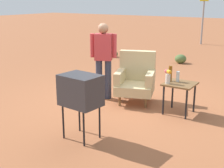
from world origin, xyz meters
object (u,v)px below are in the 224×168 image
(flower_vase, at_px, (168,76))
(bottle_short_clear, at_px, (178,77))
(side_table, at_px, (180,88))
(bottle_tall_amber, at_px, (170,73))
(armchair, at_px, (136,79))
(tv_on_stand, at_px, (81,91))
(road_sign, at_px, (203,15))
(person_standing, at_px, (103,56))

(flower_vase, bearing_deg, bottle_short_clear, 65.56)
(side_table, xyz_separation_m, bottle_tall_amber, (-0.22, 0.04, 0.24))
(armchair, distance_m, bottle_tall_amber, 0.87)
(armchair, bearing_deg, bottle_short_clear, -5.65)
(bottle_tall_amber, bearing_deg, bottle_short_clear, 16.56)
(tv_on_stand, distance_m, road_sign, 11.36)
(road_sign, xyz_separation_m, flower_vase, (2.29, -9.51, -0.63))
(bottle_tall_amber, relative_size, flower_vase, 1.13)
(armchair, relative_size, bottle_short_clear, 5.30)
(armchair, height_order, side_table, armchair)
(tv_on_stand, bearing_deg, side_table, 64.84)
(bottle_short_clear, bearing_deg, flower_vase, -114.44)
(side_table, bearing_deg, flower_vase, -141.02)
(side_table, bearing_deg, bottle_short_clear, 135.19)
(tv_on_stand, relative_size, bottle_short_clear, 5.15)
(bottle_tall_amber, height_order, bottle_short_clear, bottle_tall_amber)
(side_table, xyz_separation_m, bottle_short_clear, (-0.08, 0.08, 0.19))
(side_table, xyz_separation_m, flower_vase, (-0.19, -0.15, 0.23))
(armchair, bearing_deg, tv_on_stand, -85.57)
(side_table, bearing_deg, armchair, 170.42)
(tv_on_stand, distance_m, bottle_short_clear, 2.11)
(road_sign, relative_size, flower_vase, 9.21)
(person_standing, height_order, road_sign, road_sign)
(armchair, distance_m, road_sign, 9.33)
(armchair, bearing_deg, bottle_tall_amber, -9.46)
(bottle_short_clear, distance_m, flower_vase, 0.26)
(armchair, xyz_separation_m, road_sign, (-1.44, 9.18, 0.88))
(person_standing, height_order, bottle_tall_amber, person_standing)
(bottle_short_clear, bearing_deg, tv_on_stand, -112.24)
(armchair, bearing_deg, flower_vase, -20.89)
(tv_on_stand, bearing_deg, bottle_short_clear, 67.76)
(bottle_tall_amber, xyz_separation_m, bottle_short_clear, (0.14, 0.04, -0.05))
(tv_on_stand, relative_size, flower_vase, 3.89)
(bottle_short_clear, bearing_deg, armchair, 174.35)
(tv_on_stand, height_order, bottle_short_clear, tv_on_stand)
(tv_on_stand, distance_m, bottle_tall_amber, 2.03)
(road_sign, bearing_deg, armchair, -81.10)
(armchair, xyz_separation_m, tv_on_stand, (0.16, -2.05, 0.28))
(tv_on_stand, xyz_separation_m, road_sign, (-1.60, 11.23, 0.60))
(road_sign, distance_m, bottle_short_clear, 9.60)
(tv_on_stand, bearing_deg, road_sign, 98.09)
(road_sign, relative_size, bottle_tall_amber, 8.13)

